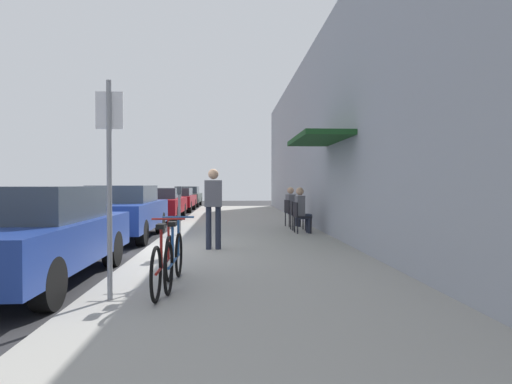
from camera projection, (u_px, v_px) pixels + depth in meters
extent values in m
plane|color=#2D2D30|center=(144.00, 255.00, 8.96)|extent=(60.00, 60.00, 0.00)
cube|color=#9E9B93|center=(246.00, 239.00, 11.09)|extent=(4.50, 32.00, 0.12)
cube|color=#999EA8|center=(336.00, 127.00, 11.19)|extent=(0.30, 32.00, 6.06)
cube|color=#19471E|center=(318.00, 139.00, 10.21)|extent=(1.10, 2.80, 0.12)
cube|color=navy|center=(33.00, 242.00, 6.27)|extent=(1.80, 4.40, 0.62)
cube|color=#333D47|center=(37.00, 203.00, 6.40)|extent=(1.48, 2.11, 0.52)
cylinder|color=black|center=(112.00, 249.00, 7.68)|extent=(0.22, 0.64, 0.64)
cylinder|color=black|center=(23.00, 250.00, 7.58)|extent=(0.22, 0.64, 0.64)
cylinder|color=black|center=(48.00, 284.00, 4.96)|extent=(0.22, 0.64, 0.64)
cube|color=navy|center=(123.00, 215.00, 11.55)|extent=(1.80, 4.40, 0.69)
cube|color=#333D47|center=(124.00, 194.00, 11.69)|extent=(1.48, 2.11, 0.46)
cylinder|color=black|center=(160.00, 223.00, 12.96)|extent=(0.22, 0.64, 0.64)
cylinder|color=black|center=(108.00, 223.00, 12.86)|extent=(0.22, 0.64, 0.64)
cylinder|color=black|center=(142.00, 233.00, 10.24)|extent=(0.22, 0.64, 0.64)
cylinder|color=black|center=(75.00, 233.00, 10.14)|extent=(0.22, 0.64, 0.64)
cube|color=maroon|center=(160.00, 205.00, 17.79)|extent=(1.80, 4.40, 0.59)
cube|color=#333D47|center=(161.00, 193.00, 17.93)|extent=(1.48, 2.11, 0.44)
cylinder|color=black|center=(183.00, 210.00, 19.21)|extent=(0.22, 0.64, 0.64)
cylinder|color=black|center=(148.00, 210.00, 19.11)|extent=(0.22, 0.64, 0.64)
cylinder|color=black|center=(175.00, 215.00, 16.49)|extent=(0.22, 0.64, 0.64)
cylinder|color=black|center=(134.00, 215.00, 16.39)|extent=(0.22, 0.64, 0.64)
cube|color=maroon|center=(177.00, 201.00, 23.54)|extent=(1.80, 4.40, 0.55)
cube|color=#333D47|center=(178.00, 192.00, 23.68)|extent=(1.48, 2.11, 0.43)
cylinder|color=black|center=(194.00, 204.00, 24.96)|extent=(0.22, 0.64, 0.64)
cylinder|color=black|center=(167.00, 204.00, 24.86)|extent=(0.22, 0.64, 0.64)
cylinder|color=black|center=(189.00, 207.00, 22.24)|extent=(0.22, 0.64, 0.64)
cylinder|color=black|center=(159.00, 207.00, 22.14)|extent=(0.22, 0.64, 0.64)
cube|color=#47514C|center=(187.00, 198.00, 28.90)|extent=(1.80, 4.40, 0.57)
cube|color=#333D47|center=(187.00, 190.00, 29.04)|extent=(1.48, 2.11, 0.48)
cylinder|color=black|center=(200.00, 201.00, 30.32)|extent=(0.22, 0.64, 0.64)
cylinder|color=black|center=(178.00, 201.00, 30.22)|extent=(0.22, 0.64, 0.64)
cylinder|color=black|center=(197.00, 203.00, 27.59)|extent=(0.22, 0.64, 0.64)
cylinder|color=black|center=(173.00, 203.00, 27.50)|extent=(0.22, 0.64, 0.64)
cylinder|color=slate|center=(179.00, 215.00, 11.52)|extent=(0.07, 0.07, 1.10)
cube|color=#383D42|center=(179.00, 190.00, 11.51)|extent=(0.12, 0.10, 0.22)
cylinder|color=gray|center=(109.00, 190.00, 5.00)|extent=(0.06, 0.06, 2.60)
cube|color=white|center=(109.00, 110.00, 5.01)|extent=(0.32, 0.02, 0.44)
torus|color=black|center=(179.00, 255.00, 6.27)|extent=(0.04, 0.66, 0.66)
torus|color=black|center=(169.00, 269.00, 5.22)|extent=(0.04, 0.66, 0.66)
cylinder|color=#1E4C8C|center=(174.00, 261.00, 5.74)|extent=(0.04, 1.05, 0.04)
cylinder|color=#1E4C8C|center=(173.00, 244.00, 5.59)|extent=(0.04, 0.04, 0.50)
cube|color=black|center=(172.00, 224.00, 5.58)|extent=(0.10, 0.20, 0.06)
cylinder|color=#1E4C8C|center=(178.00, 236.00, 6.21)|extent=(0.03, 0.03, 0.56)
cylinder|color=#1E4C8C|center=(178.00, 217.00, 6.21)|extent=(0.46, 0.03, 0.03)
torus|color=black|center=(169.00, 258.00, 5.93)|extent=(0.04, 0.66, 0.66)
torus|color=black|center=(156.00, 274.00, 4.89)|extent=(0.04, 0.66, 0.66)
cylinder|color=maroon|center=(163.00, 266.00, 5.41)|extent=(0.04, 1.05, 0.04)
cylinder|color=maroon|center=(161.00, 248.00, 5.26)|extent=(0.04, 0.04, 0.50)
cube|color=black|center=(161.00, 226.00, 5.25)|extent=(0.10, 0.20, 0.06)
cylinder|color=maroon|center=(168.00, 239.00, 5.88)|extent=(0.03, 0.03, 0.56)
cylinder|color=maroon|center=(168.00, 219.00, 5.87)|extent=(0.46, 0.03, 0.03)
cylinder|color=black|center=(307.00, 224.00, 12.14)|extent=(0.04, 0.04, 0.45)
cylinder|color=black|center=(311.00, 226.00, 11.76)|extent=(0.04, 0.04, 0.45)
cylinder|color=black|center=(294.00, 225.00, 12.08)|extent=(0.04, 0.04, 0.45)
cylinder|color=black|center=(298.00, 226.00, 11.71)|extent=(0.04, 0.04, 0.45)
cube|color=black|center=(303.00, 217.00, 11.92)|extent=(0.48, 0.48, 0.03)
cube|color=black|center=(296.00, 209.00, 11.89)|extent=(0.07, 0.44, 0.40)
cylinder|color=#232838|center=(308.00, 224.00, 12.05)|extent=(0.11, 0.11, 0.47)
cylinder|color=#232838|center=(303.00, 216.00, 12.03)|extent=(0.37, 0.17, 0.14)
cylinder|color=#232838|center=(310.00, 225.00, 11.85)|extent=(0.11, 0.11, 0.47)
cylinder|color=#232838|center=(305.00, 217.00, 11.83)|extent=(0.37, 0.17, 0.14)
cube|color=#595960|center=(300.00, 206.00, 11.90)|extent=(0.25, 0.38, 0.56)
sphere|color=tan|center=(300.00, 191.00, 11.90)|extent=(0.22, 0.22, 0.22)
cylinder|color=black|center=(303.00, 222.00, 12.92)|extent=(0.04, 0.04, 0.45)
cylinder|color=black|center=(305.00, 223.00, 12.55)|extent=(0.04, 0.04, 0.45)
cylinder|color=black|center=(291.00, 222.00, 12.89)|extent=(0.04, 0.04, 0.45)
cylinder|color=black|center=(293.00, 223.00, 12.51)|extent=(0.04, 0.04, 0.45)
cube|color=black|center=(298.00, 215.00, 12.72)|extent=(0.45, 0.45, 0.03)
cube|color=black|center=(291.00, 208.00, 12.70)|extent=(0.04, 0.44, 0.40)
cylinder|color=black|center=(296.00, 219.00, 14.01)|extent=(0.04, 0.04, 0.45)
cylinder|color=black|center=(300.00, 220.00, 13.65)|extent=(0.04, 0.04, 0.45)
cylinder|color=black|center=(285.00, 219.00, 13.92)|extent=(0.04, 0.04, 0.45)
cylinder|color=black|center=(289.00, 220.00, 13.55)|extent=(0.04, 0.04, 0.45)
cube|color=black|center=(293.00, 212.00, 13.78)|extent=(0.52, 0.52, 0.03)
cube|color=black|center=(287.00, 206.00, 13.72)|extent=(0.12, 0.44, 0.40)
cylinder|color=#232838|center=(297.00, 219.00, 13.92)|extent=(0.11, 0.11, 0.47)
cylinder|color=#232838|center=(293.00, 212.00, 13.89)|extent=(0.38, 0.21, 0.14)
cylinder|color=#232838|center=(299.00, 219.00, 13.73)|extent=(0.11, 0.11, 0.47)
cylinder|color=#232838|center=(295.00, 212.00, 13.69)|extent=(0.38, 0.21, 0.14)
cube|color=#595960|center=(290.00, 203.00, 13.75)|extent=(0.29, 0.40, 0.56)
sphere|color=tan|center=(290.00, 190.00, 13.74)|extent=(0.22, 0.22, 0.22)
cylinder|color=#232838|center=(209.00, 228.00, 8.92)|extent=(0.12, 0.12, 0.90)
cylinder|color=#232838|center=(218.00, 228.00, 8.93)|extent=(0.12, 0.12, 0.90)
cube|color=#595960|center=(213.00, 194.00, 8.92)|extent=(0.36, 0.22, 0.56)
sphere|color=tan|center=(213.00, 174.00, 8.91)|extent=(0.22, 0.22, 0.22)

